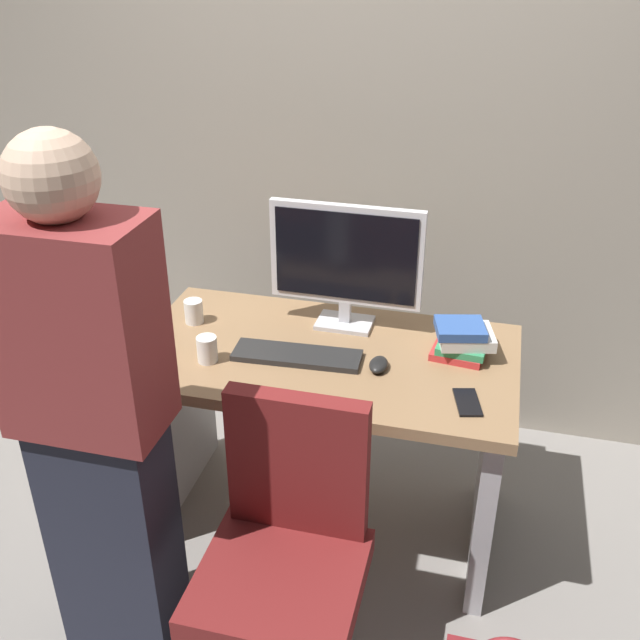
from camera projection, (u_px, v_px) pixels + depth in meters
ground_plane at (323, 518)px, 2.84m from camera, size 9.00×9.00×0.00m
wall_back at (376, 80)px, 2.84m from camera, size 6.40×0.10×3.00m
desk at (323, 410)px, 2.60m from camera, size 1.30×0.72×0.75m
office_chair at (286, 576)px, 2.04m from camera, size 0.52×0.52×0.94m
person_at_desk at (95, 425)px, 1.97m from camera, size 0.40×0.24×1.64m
monitor at (346, 260)px, 2.53m from camera, size 0.54×0.14×0.46m
keyboard at (297, 355)px, 2.45m from camera, size 0.44×0.15×0.02m
mouse at (379, 365)px, 2.38m from camera, size 0.06×0.10×0.03m
cup_near_keyboard at (207, 349)px, 2.42m from camera, size 0.07×0.07×0.09m
cup_by_monitor at (194, 311)px, 2.66m from camera, size 0.07×0.07×0.09m
book_stack at (462, 340)px, 2.44m from camera, size 0.22×0.20×0.12m
cell_phone at (467, 402)px, 2.22m from camera, size 0.10×0.16×0.01m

